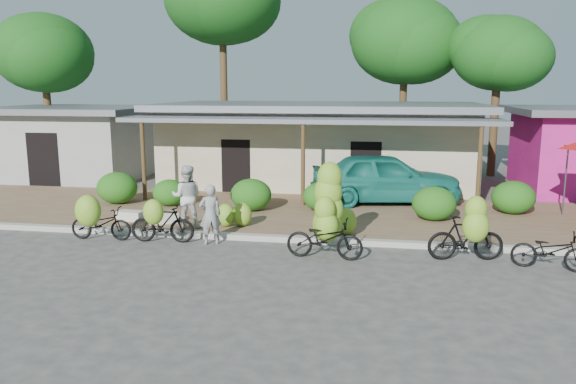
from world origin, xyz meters
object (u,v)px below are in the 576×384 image
tree_back_left (41,51)px  bike_right (468,234)px  bike_far_left (98,220)px  vendor (210,215)px  tree_center_right (401,39)px  sack_near (163,218)px  bystander (187,196)px  teal_van (385,178)px  bike_center (327,220)px  sack_far (131,216)px  bike_left (161,222)px  bike_far_right (551,251)px  tree_near_right (494,51)px

tree_back_left → bike_right: 22.52m
bike_far_left → vendor: size_ratio=1.08×
tree_back_left → tree_center_right: bearing=11.6°
tree_center_right → vendor: 16.91m
tree_back_left → sack_near: size_ratio=8.80×
tree_back_left → bystander: bearing=-44.0°
teal_van → vendor: bearing=131.8°
bike_center → sack_far: bike_center is taller
bike_right → teal_van: size_ratio=0.36×
bike_left → bike_center: bike_center is taller
sack_near → sack_far: (-1.09, 0.15, -0.01)m
bike_center → bystander: size_ratio=1.27×
teal_van → bike_right: bearing=-172.0°
tree_back_left → bike_right: tree_back_left is taller
tree_back_left → bike_far_left: tree_back_left is taller
tree_center_right → bike_center: size_ratio=3.68×
sack_near → bystander: 1.19m
bike_far_right → vendor: 8.15m
tree_back_left → sack_near: bearing=-45.4°
tree_near_right → bike_far_right: bearing=-93.9°
bike_far_right → sack_near: (-10.01, 2.23, -0.17)m
bystander → vendor: bearing=122.7°
bike_far_left → bike_right: bike_right is taller
tree_near_right → bike_far_left: 18.72m
bike_center → bike_far_right: bearing=-87.9°
bike_far_left → teal_van: bearing=-53.7°
tree_back_left → tree_near_right: bearing=4.1°
tree_center_right → bike_left: (-6.35, -15.32, -5.73)m
tree_near_right → bike_center: bearing=-113.8°
tree_center_right → teal_van: bearing=-93.7°
sack_far → bystander: bystander is taller
bike_center → bike_far_right: 5.07m
tree_near_right → tree_back_left: bearing=-175.9°
sack_near → vendor: 2.49m
bike_right → vendor: 6.37m
bike_far_right → bike_right: bearing=94.6°
teal_van → bystander: bearing=119.2°
bike_far_right → sack_far: bearing=90.4°
bike_far_right → sack_far: size_ratio=2.33×
tree_center_right → bike_far_left: bearing=-117.6°
bike_left → tree_near_right: bearing=-41.5°
bystander → bike_center: bearing=149.1°
tree_back_left → bike_left: (10.65, -11.82, -5.12)m
bike_left → bike_far_left: bearing=89.6°
tree_back_left → sack_near: tree_back_left is taller
tree_back_left → bike_far_left: (8.94, -11.91, -5.13)m
tree_center_right → bystander: (-6.10, -14.01, -5.30)m
bike_right → bystander: bystander is taller
bike_right → vendor: bearing=76.8°
tree_back_left → bike_center: size_ratio=3.32×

